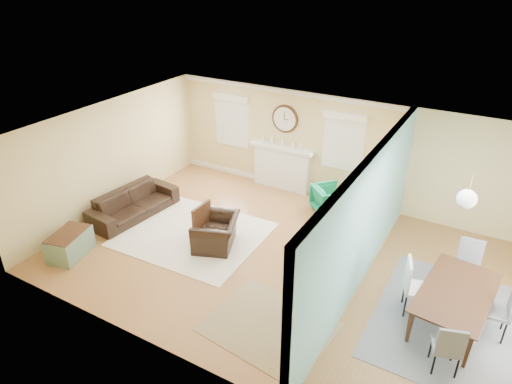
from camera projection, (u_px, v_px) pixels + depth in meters
floor at (283, 260)px, 9.14m from camera, size 9.00×9.00×0.00m
wall_back at (341, 151)px, 10.85m from camera, size 9.00×0.02×2.60m
wall_front at (187, 296)px, 6.23m from camera, size 9.00×0.02×2.60m
wall_left at (111, 157)px, 10.52m from camera, size 0.02×6.00×2.60m
ceiling at (287, 138)px, 7.94m from camera, size 9.00×6.00×0.02m
partition at (369, 214)px, 8.06m from camera, size 0.17×6.00×2.60m
fireplace at (282, 166)px, 11.74m from camera, size 1.70×0.30×1.17m
wall_clock at (285, 119)px, 11.23m from camera, size 0.70×0.07×0.70m
window_left at (232, 117)px, 11.99m from camera, size 1.05×0.13×1.42m
window_right at (344, 137)px, 10.63m from camera, size 1.05×0.13×1.42m
pendant at (467, 199)px, 6.80m from camera, size 0.30×0.30×0.55m
rug_cream at (193, 234)px, 9.97m from camera, size 3.02×2.64×0.02m
rug_jute at (269, 327)px, 7.50m from camera, size 2.13×1.82×0.01m
rug_grey at (452, 323)px, 7.57m from camera, size 2.42×3.03×0.01m
sofa at (133, 203)px, 10.59m from camera, size 1.07×2.24×0.63m
eames_chair at (216, 232)px, 9.45m from camera, size 1.18×1.25×0.65m
green_chair at (329, 199)px, 10.75m from camera, size 0.99×0.99×0.65m
trunk at (70, 244)px, 9.18m from camera, size 0.76×1.01×0.52m
credenza at (361, 236)px, 9.21m from camera, size 0.48×1.40×0.80m
tv at (364, 204)px, 8.88m from camera, size 0.22×1.16×0.66m
garden_stool at (341, 268)px, 8.46m from camera, size 0.37×0.37×0.54m
potted_plant at (343, 247)px, 8.23m from camera, size 0.48×0.50×0.43m
dining_table at (456, 308)px, 7.42m from camera, size 1.25×1.98×0.66m
dining_chair_n at (468, 262)px, 8.16m from camera, size 0.43×0.43×0.94m
dining_chair_s at (448, 342)px, 6.52m from camera, size 0.50×0.50×0.89m
dining_chair_w at (419, 284)px, 7.55m from camera, size 0.56×0.56×1.01m
dining_chair_e at (497, 306)px, 7.11m from camera, size 0.46×0.46×0.97m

